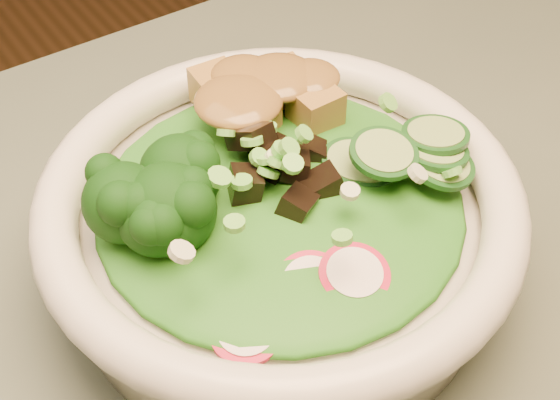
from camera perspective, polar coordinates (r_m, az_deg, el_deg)
salad_bowl at (r=0.46m, az=0.00°, el=-1.78°), size 0.28×0.28×0.08m
lettuce_bed at (r=0.45m, az=0.00°, el=0.09°), size 0.21×0.21×0.03m
broccoli_florets at (r=0.43m, az=-8.50°, el=0.11°), size 0.10×0.10×0.05m
radish_slices at (r=0.40m, az=2.64°, el=-6.29°), size 0.12×0.08×0.02m
cucumber_slices at (r=0.45m, az=8.48°, el=2.46°), size 0.09×0.09×0.04m
mushroom_heap at (r=0.45m, az=-0.36°, el=2.58°), size 0.09×0.09×0.04m
tofu_cubes at (r=0.49m, az=-1.52°, el=6.57°), size 0.11×0.09×0.04m
peanut_sauce at (r=0.48m, az=-1.55°, el=7.84°), size 0.07×0.06×0.02m
scallion_garnish at (r=0.43m, az=0.00°, el=2.48°), size 0.20×0.20×0.03m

